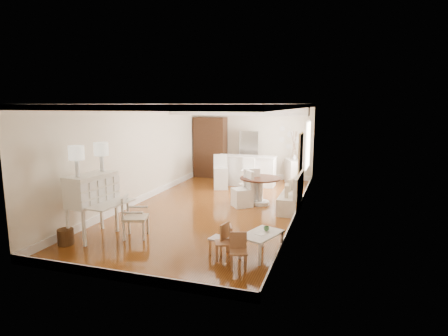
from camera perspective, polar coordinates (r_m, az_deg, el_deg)
The scene contains 20 objects.
room at distance 10.19m, azimuth -0.76°, elevation 5.13°, with size 9.00×9.04×2.82m.
secretary_bureau at distance 8.37m, azimuth -19.41°, elevation -5.47°, with size 1.07×1.09×1.37m, color white.
gustavian_armchair at distance 8.17m, azimuth -13.32°, elevation -7.26°, with size 0.52×0.52×0.90m, color silver.
wicker_basket at distance 8.30m, azimuth -22.98°, elevation -9.63°, with size 0.32×0.32×0.32m, color #4F3118.
kids_table at distance 7.15m, azimuth 5.70°, elevation -11.50°, with size 0.52×0.87×0.43m, color silver.
kids_chair_a at distance 6.94m, azimuth -0.08°, elevation -11.24°, with size 0.31×0.31×0.64m, color #B07650.
kids_chair_b at distance 7.16m, azimuth -0.83°, elevation -10.58°, with size 0.31×0.31×0.63m, color #B37E51.
kids_chair_c at distance 6.57m, azimuth 2.22°, elevation -12.57°, with size 0.30×0.30×0.62m, color #9E6B48.
banquette at distance 10.16m, azimuth 10.10°, elevation -3.56°, with size 0.52×1.60×0.98m, color silver.
dining_table at distance 10.55m, azimuth 5.54°, elevation -3.53°, with size 1.14×1.14×0.77m, color #422015.
slip_chair_near at distance 10.30m, azimuth 2.78°, elevation -3.18°, with size 0.47×0.49×1.00m, color white.
slip_chair_far at distance 10.79m, azimuth 3.84°, elevation -2.56°, with size 0.48×0.50×1.01m, color white.
breakfast_counter at distance 13.01m, azimuth 3.38°, elevation -0.39°, with size 2.05×0.65×1.03m, color white.
bar_stool_left at distance 12.42m, azimuth -0.51°, elevation -0.60°, with size 0.45×0.45×1.14m, color silver.
bar_stool_right at distance 12.48m, azimuth 3.62°, elevation -0.88°, with size 0.40×0.40×1.01m, color white.
pantry_cabinet at distance 14.43m, azimuth -2.09°, elevation 3.18°, with size 1.20×0.60×2.30m, color #381E11.
fridge at distance 13.91m, azimuth 5.27°, elevation 1.86°, with size 0.75×0.65×1.80m, color silver.
sideboard at distance 13.38m, azimuth 10.51°, elevation -0.59°, with size 0.41×0.92×0.87m, color silver.
pencil_cup at distance 7.20m, azimuth 6.48°, elevation -9.17°, with size 0.11×0.11×0.09m, color #589761.
branch_vase at distance 13.28m, azimuth 10.72°, elevation 1.65°, with size 0.18×0.18×0.19m, color silver.
Camera 1 is at (3.25, -9.31, 2.81)m, focal length 30.00 mm.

